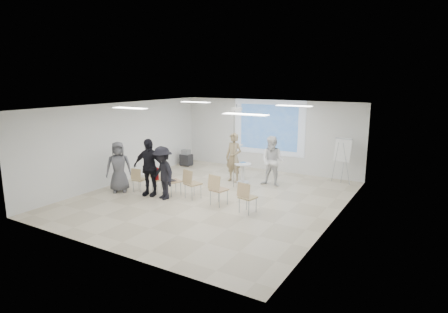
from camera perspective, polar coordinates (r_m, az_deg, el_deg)
The scene contains 30 objects.
floor at distance 12.46m, azimuth -1.89°, elevation -6.51°, with size 8.00×9.00×0.10m, color beige.
ceiling at distance 11.86m, azimuth -1.99°, elevation 7.86°, with size 8.00×9.00×0.10m, color white.
wall_back at distance 16.02m, azimuth 6.87°, elevation 3.23°, with size 8.00×0.10×3.00m, color silver.
wall_left at distance 14.62m, azimuth -15.45°, elevation 2.06°, with size 0.10×9.00×3.00m, color silver.
wall_right at distance 10.50m, azimuth 17.04°, elevation -1.74°, with size 0.10×9.00×3.00m, color silver.
projection_halo at distance 15.92m, azimuth 6.81°, elevation 4.45°, with size 3.20×0.01×2.30m, color silver.
projection_image at distance 15.90m, azimuth 6.79°, elevation 4.44°, with size 2.60×0.01×1.90m, color #3265AB.
pedestal_table at distance 14.04m, azimuth 2.88°, elevation -2.35°, with size 0.83×0.83×0.78m.
player_left at distance 14.12m, azimuth 1.49°, elevation 0.34°, with size 0.77×0.52×2.12m, color tan.
player_right at distance 13.65m, azimuth 7.42°, elevation -0.33°, with size 0.98×0.79×2.04m, color white.
controller_left at distance 14.19m, azimuth 2.62°, elevation 1.77°, with size 0.04×0.13×0.04m, color white.
controller_right at distance 13.88m, azimuth 7.19°, elevation 1.37°, with size 0.04×0.11×0.04m, color silver.
chair_far_left at distance 13.27m, azimuth -12.95°, elevation -3.19°, with size 0.43×0.46×0.84m.
chair_left_mid at distance 13.10m, azimuth -10.19°, elevation -3.09°, with size 0.57×0.59×0.91m.
chair_left_inner at distance 12.66m, azimuth -8.08°, elevation -3.42°, with size 0.60×0.62×0.96m.
chair_center at distance 12.23m, azimuth -5.08°, elevation -3.83°, with size 0.58×0.61×0.98m.
chair_right_inner at distance 11.52m, azimuth -1.07°, elevation -4.72°, with size 0.55×0.58×0.99m.
chair_right_far at distance 10.90m, azimuth 3.39°, elevation -5.90°, with size 0.52×0.54×0.93m.
red_jacket at distance 12.93m, azimuth -10.54°, elevation -2.47°, with size 0.43×0.10×0.41m, color #AA1417.
laptop at distance 12.72m, azimuth -7.68°, elevation -3.57°, with size 0.35×0.26×0.03m, color black.
audience_left at distance 12.68m, azimuth -11.40°, elevation -0.99°, with size 1.29×0.77×2.21m, color black.
audience_mid at distance 12.23m, azimuth -9.34°, elevation -1.96°, with size 1.28×0.70×1.97m, color black.
audience_outer at distance 13.36m, azimuth -15.79°, elevation -1.10°, with size 0.96×0.63×1.97m, color #58585D.
flipchart_easel at distance 14.51m, azimuth 17.65°, elevation 0.92°, with size 0.73×0.57×1.72m.
av_cart at distance 16.94m, azimuth -5.78°, elevation -0.27°, with size 0.49×0.39×0.74m.
ceiling_projector at distance 13.11m, azimuth 1.93°, elevation 6.65°, with size 0.30×0.25×3.00m.
fluor_panel_nw at distance 14.63m, azimuth -4.38°, elevation 8.26°, with size 1.20×0.30×0.02m, color white.
fluor_panel_ne at distance 12.77m, azimuth 10.62°, elevation 7.59°, with size 1.20×0.30×0.02m, color white.
fluor_panel_sw at distance 11.94m, azimuth -14.14°, elevation 7.16°, with size 1.20×0.30×0.02m, color white.
fluor_panel_se at distance 9.57m, azimuth 3.29°, elevation 6.43°, with size 1.20×0.30×0.02m, color white.
Camera 1 is at (6.39, -9.96, 3.86)m, focal length 30.00 mm.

